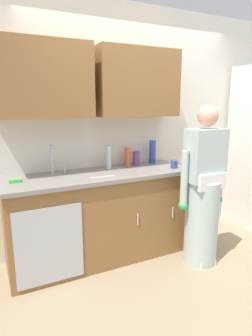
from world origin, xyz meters
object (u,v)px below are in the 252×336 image
Objects in this scene: bottle_water_tall at (108,157)px; bottle_soap at (136,158)px; sink at (60,179)px; bottle_water_short at (128,157)px; bottle_cleaner_spray at (153,152)px; cup_by_sink at (174,164)px; person_at_sink at (203,199)px; sponge at (15,181)px; knife_on_counter at (103,177)px.

bottle_water_tall is 0.36m from bottle_soap.
bottle_water_short is at bearing 11.82° from sink.
cup_by_sink is (0.07, -0.35, -0.09)m from bottle_cleaner_spray.
person_at_sink reaches higher than cup_by_sink.
bottle_water_tall is 1.55× the size of bottle_soap.
sponge is (-1.23, -0.17, -0.09)m from bottle_water_short.
bottle_cleaner_spray is at bearing -151.97° from knife_on_counter.
bottle_water_tall is 2.29× the size of sponge.
bottle_cleaner_spray is at bearing 3.10° from bottle_water_short.
bottle_cleaner_spray is 3.05× the size of cup_by_sink.
bottle_soap reaches higher than sponge.
cup_by_sink is at bearing -175.93° from knife_on_counter.
knife_on_counter is 2.18× the size of sponge.
person_at_sink is at bearing -43.26° from bottle_water_tall.
knife_on_counter is at bearing -154.77° from bottle_cleaner_spray.
bottle_cleaner_spray reaches higher than sponge.
person_at_sink reaches higher than bottle_soap.
bottle_water_tall is 0.99m from sponge.
person_at_sink is 0.94m from bottle_water_short.
sink reaches higher than bottle_water_tall.
sponge is (-0.40, -0.00, 0.03)m from sink.
sink is 1.98× the size of bottle_water_tall.
sink reaches higher than cup_by_sink.
bottle_cleaner_spray is at bearing 100.66° from cup_by_sink.
sink reaches higher than bottle_soap.
cup_by_sink is 0.80× the size of sponge.
sink is at bearing 172.66° from cup_by_sink.
sink is at bearing -169.83° from bottle_soap.
person_at_sink reaches higher than knife_on_counter.
bottle_soap is 1.48× the size of sponge.
sink is 0.95m from bottle_soap.
sink is at bearing -22.07° from knife_on_counter.
bottle_water_short is 1.28× the size of bottle_soap.
bottle_water_short reaches higher than sponge.
person_at_sink is 0.50m from cup_by_sink.
bottle_water_short is 0.53m from cup_by_sink.
knife_on_counter is at bearing -178.73° from cup_by_sink.
sink is at bearing -168.18° from bottle_water_short.
bottle_cleaner_spray is 1.66× the size of bottle_soap.
bottle_cleaner_spray is 2.45× the size of sponge.
bottle_water_tall is at bearing -118.44° from knife_on_counter.
person_at_sink reaches higher than bottle_cleaner_spray.
bottle_cleaner_spray reaches higher than bottle_soap.
bottle_water_tall is at bearing -172.61° from bottle_water_short.
knife_on_counter is at bearing 157.94° from person_at_sink.
bottle_soap is at bearing 117.87° from person_at_sink.
sink reaches higher than knife_on_counter.
person_at_sink is 14.73× the size of sponge.
person_at_sink is at bearing -62.13° from bottle_soap.
cup_by_sink is at bearing -7.34° from sink.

